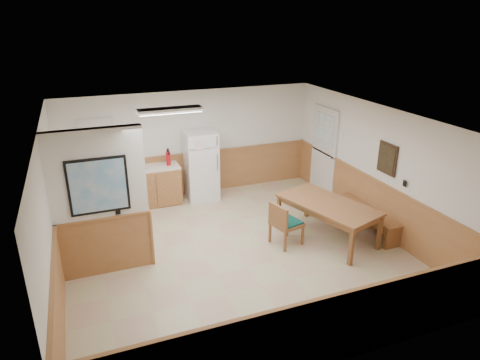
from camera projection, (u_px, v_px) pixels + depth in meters
name	position (u px, v px, depth m)	size (l,w,h in m)	color
ground	(236.00, 251.00, 7.93)	(6.00, 6.00, 0.00)	#C0B48A
ceiling	(235.00, 119.00, 7.02)	(6.00, 6.00, 0.02)	white
back_wall	(191.00, 144.00, 10.08)	(6.00, 0.02, 2.50)	white
right_wall	(377.00, 168.00, 8.48)	(0.02, 6.00, 2.50)	white
left_wall	(50.00, 216.00, 6.47)	(0.02, 6.00, 2.50)	white
wainscot_back	(192.00, 174.00, 10.34)	(6.00, 0.04, 1.00)	#AA7244
wainscot_right	(372.00, 203.00, 8.75)	(0.04, 6.00, 1.00)	#AA7244
wainscot_left	(59.00, 259.00, 6.75)	(0.04, 6.00, 1.00)	#AA7244
partition_wall	(101.00, 205.00, 6.90)	(1.50, 0.20, 2.50)	white
kitchen_counter	(144.00, 186.00, 9.69)	(2.20, 0.61, 1.00)	#B4733F
exterior_door	(324.00, 151.00, 10.19)	(0.07, 1.02, 2.15)	silver
kitchen_window	(96.00, 140.00, 9.25)	(0.80, 0.04, 1.00)	silver
wall_painting	(387.00, 159.00, 8.10)	(0.04, 0.50, 0.60)	#2F1F13
fluorescent_fixture	(170.00, 110.00, 7.90)	(1.20, 0.30, 0.09)	silver
refrigerator	(201.00, 165.00, 9.96)	(0.74, 0.73, 1.62)	white
dining_table	(328.00, 207.00, 8.16)	(1.51, 2.13, 0.75)	#9F623A
dining_bench	(367.00, 213.00, 8.64)	(0.40, 1.75, 0.45)	#9F623A
dining_chair	(283.00, 222.00, 7.97)	(0.79, 0.63, 0.85)	#9F623A
fire_extinguisher	(168.00, 158.00, 9.64)	(0.10, 0.10, 0.39)	red
soap_bottle	(98.00, 168.00, 9.17)	(0.08, 0.08, 0.25)	#1A8F2E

